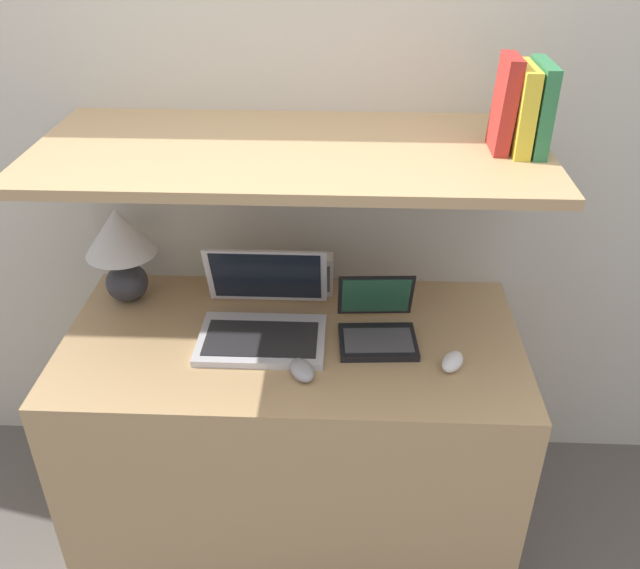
# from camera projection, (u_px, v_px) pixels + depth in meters

# --- Properties ---
(wall_back) EXTENTS (6.00, 0.05, 2.40)m
(wall_back) POSITION_uv_depth(u_px,v_px,m) (299.00, 143.00, 2.09)
(wall_back) COLOR beige
(wall_back) RESTS_ON ground_plane
(desk) EXTENTS (1.34, 0.68, 0.75)m
(desk) POSITION_uv_depth(u_px,v_px,m) (295.00, 433.00, 2.18)
(desk) COLOR tan
(desk) RESTS_ON ground_plane
(back_riser) EXTENTS (1.34, 0.04, 1.28)m
(back_riser) POSITION_uv_depth(u_px,v_px,m) (301.00, 303.00, 2.35)
(back_riser) COLOR beige
(back_riser) RESTS_ON ground_plane
(shelf) EXTENTS (1.34, 0.61, 0.03)m
(shelf) POSITION_uv_depth(u_px,v_px,m) (290.00, 152.00, 1.76)
(shelf) COLOR tan
(shelf) RESTS_ON back_riser
(table_lamp) EXTENTS (0.22, 0.22, 0.31)m
(table_lamp) POSITION_uv_depth(u_px,v_px,m) (120.00, 243.00, 2.06)
(table_lamp) COLOR #2D2D33
(table_lamp) RESTS_ON desk
(laptop_large) EXTENTS (0.37, 0.33, 0.23)m
(laptop_large) POSITION_uv_depth(u_px,v_px,m) (263.00, 319.00, 1.98)
(laptop_large) COLOR silver
(laptop_large) RESTS_ON desk
(laptop_small) EXTENTS (0.24, 0.24, 0.18)m
(laptop_small) POSITION_uv_depth(u_px,v_px,m) (377.00, 326.00, 1.96)
(laptop_small) COLOR black
(laptop_small) RESTS_ON desk
(computer_mouse) EXTENTS (0.09, 0.11, 0.04)m
(computer_mouse) POSITION_uv_depth(u_px,v_px,m) (302.00, 370.00, 1.82)
(computer_mouse) COLOR #99999E
(computer_mouse) RESTS_ON desk
(second_mouse) EXTENTS (0.09, 0.10, 0.04)m
(second_mouse) POSITION_uv_depth(u_px,v_px,m) (452.00, 362.00, 1.85)
(second_mouse) COLOR white
(second_mouse) RESTS_ON desk
(router_box) EXTENTS (0.09, 0.06, 0.13)m
(router_box) POSITION_uv_depth(u_px,v_px,m) (318.00, 274.00, 2.16)
(router_box) COLOR white
(router_box) RESTS_ON desk
(book_green) EXTENTS (0.03, 0.18, 0.22)m
(book_green) POSITION_uv_depth(u_px,v_px,m) (539.00, 107.00, 1.67)
(book_green) COLOR #2D7042
(book_green) RESTS_ON shelf
(book_yellow) EXTENTS (0.04, 0.17, 0.21)m
(book_yellow) POSITION_uv_depth(u_px,v_px,m) (521.00, 109.00, 1.68)
(book_yellow) COLOR gold
(book_yellow) RESTS_ON shelf
(book_red) EXTENTS (0.05, 0.13, 0.24)m
(book_red) POSITION_uv_depth(u_px,v_px,m) (505.00, 104.00, 1.67)
(book_red) COLOR #A82823
(book_red) RESTS_ON shelf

